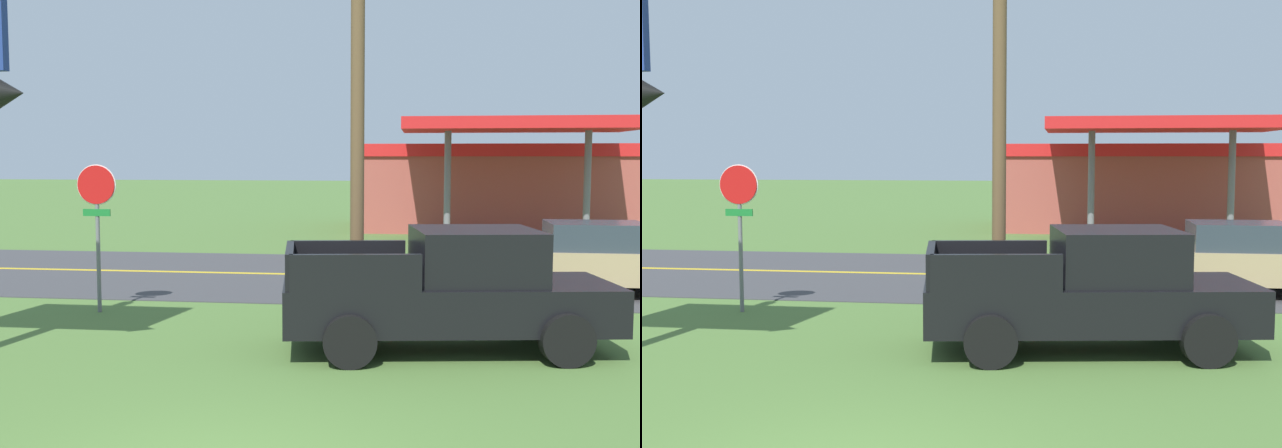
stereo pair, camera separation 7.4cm
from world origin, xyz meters
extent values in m
cube|color=#3D3D3F|center=(0.00, 13.00, 0.01)|extent=(140.00, 8.00, 0.02)
cube|color=gold|center=(0.00, 13.00, 0.02)|extent=(126.00, 0.20, 0.01)
cone|color=black|center=(-3.61, 3.19, 3.96)|extent=(0.40, 0.44, 0.44)
cylinder|color=slate|center=(-4.42, 7.76, 1.10)|extent=(0.08, 0.08, 2.20)
cylinder|color=red|center=(-4.42, 7.73, 2.55)|extent=(0.76, 0.03, 0.76)
cylinder|color=white|center=(-4.42, 7.75, 2.55)|extent=(0.80, 0.01, 0.80)
cube|color=#19722D|center=(-4.42, 7.73, 2.00)|extent=(0.56, 0.03, 0.14)
cylinder|color=brown|center=(0.75, 7.69, 4.30)|extent=(0.26, 0.26, 8.60)
cube|color=#A84C42|center=(5.29, 26.96, 1.80)|extent=(12.00, 6.00, 3.60)
cube|color=red|center=(5.29, 23.91, 3.35)|extent=(12.00, 0.12, 0.50)
cube|color=red|center=(5.29, 20.96, 4.20)|extent=(8.00, 5.00, 0.40)
cylinder|color=slate|center=(2.89, 20.96, 2.10)|extent=(0.24, 0.24, 4.20)
cylinder|color=slate|center=(7.69, 20.96, 2.10)|extent=(0.24, 0.24, 4.20)
cube|color=black|center=(2.36, 5.57, 0.76)|extent=(5.44, 2.73, 0.72)
cube|color=black|center=(2.80, 5.64, 1.54)|extent=(2.15, 2.07, 0.84)
cube|color=#28333D|center=(3.68, 5.77, 1.54)|extent=(0.35, 1.65, 0.71)
cube|color=black|center=(0.71, 6.24, 1.40)|extent=(1.95, 0.42, 0.56)
cube|color=black|center=(0.99, 4.43, 1.40)|extent=(1.95, 0.42, 0.56)
cube|color=black|center=(-0.11, 5.19, 1.40)|extent=(0.40, 1.88, 0.56)
cylinder|color=black|center=(3.80, 6.78, 0.40)|extent=(0.83, 0.40, 0.80)
cylinder|color=black|center=(4.10, 4.84, 0.40)|extent=(0.83, 0.40, 0.80)
cylinder|color=black|center=(0.61, 6.29, 0.40)|extent=(0.83, 0.40, 0.80)
cylinder|color=black|center=(0.91, 4.35, 0.40)|extent=(0.83, 0.40, 0.80)
cube|color=tan|center=(5.68, 11.00, 0.68)|extent=(4.20, 1.76, 0.72)
cube|color=#2D3842|center=(5.83, 11.00, 1.34)|extent=(2.10, 1.56, 0.60)
cylinder|color=black|center=(4.37, 10.12, 0.32)|extent=(0.64, 0.24, 0.64)
cylinder|color=black|center=(4.37, 11.88, 0.32)|extent=(0.64, 0.24, 0.64)
cylinder|color=black|center=(6.98, 11.88, 0.32)|extent=(0.64, 0.24, 0.64)
camera|label=1|loc=(1.91, -6.70, 3.12)|focal=43.12mm
camera|label=2|loc=(1.98, -6.69, 3.12)|focal=43.12mm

